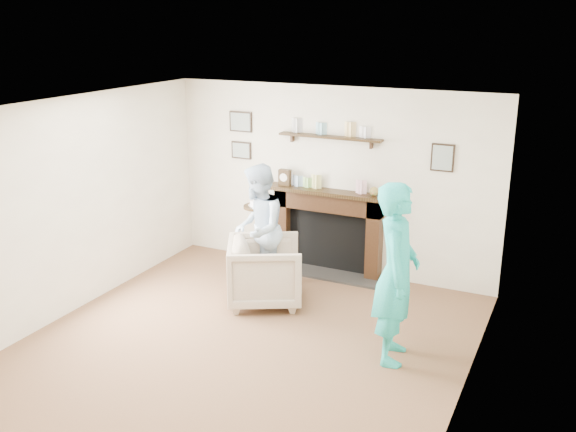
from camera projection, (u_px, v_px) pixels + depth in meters
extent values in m
plane|color=brown|center=(241.00, 349.00, 6.73)|extent=(5.00, 5.00, 0.00)
cube|color=beige|center=(331.00, 181.00, 8.51)|extent=(4.50, 0.04, 2.50)
cube|color=beige|center=(65.00, 209.00, 7.27)|extent=(0.04, 5.00, 2.50)
cube|color=beige|center=(469.00, 274.00, 5.43)|extent=(0.04, 5.00, 2.50)
cube|color=silver|center=(235.00, 110.00, 5.98)|extent=(4.50, 5.00, 0.04)
cube|color=black|center=(283.00, 226.00, 8.90)|extent=(0.18, 0.20, 1.10)
cube|color=black|center=(374.00, 240.00, 8.36)|extent=(0.18, 0.20, 1.10)
cube|color=black|center=(328.00, 202.00, 8.51)|extent=(1.50, 0.20, 0.24)
cube|color=black|center=(329.00, 240.00, 8.73)|extent=(1.14, 0.06, 0.86)
cube|color=#2B2926|center=(323.00, 273.00, 8.69)|extent=(1.60, 0.44, 0.03)
cube|color=black|center=(327.00, 192.00, 8.44)|extent=(1.68, 0.26, 0.05)
cube|color=black|center=(330.00, 137.00, 8.27)|extent=(1.40, 0.15, 0.03)
cube|color=black|center=(241.00, 122.00, 8.84)|extent=(0.34, 0.03, 0.28)
cube|color=black|center=(241.00, 150.00, 8.96)|extent=(0.30, 0.03, 0.24)
cube|color=black|center=(443.00, 158.00, 7.77)|extent=(0.28, 0.03, 0.34)
cube|color=black|center=(285.00, 177.00, 8.65)|extent=(0.16, 0.09, 0.22)
cylinder|color=white|center=(283.00, 177.00, 8.61)|extent=(0.11, 0.01, 0.11)
sphere|color=green|center=(374.00, 191.00, 8.15)|extent=(0.12, 0.12, 0.12)
imported|color=tan|center=(265.00, 302.00, 7.84)|extent=(1.17, 1.16, 0.80)
imported|color=#B0C0DC|center=(259.00, 290.00, 8.19)|extent=(0.87, 0.96, 1.63)
imported|color=#20A4B6|center=(392.00, 357.00, 6.57)|extent=(0.57, 0.75, 1.85)
cylinder|color=black|center=(258.00, 277.00, 8.55)|extent=(0.30, 0.30, 0.02)
cylinder|color=black|center=(258.00, 243.00, 8.40)|extent=(0.06, 0.06, 0.96)
cylinder|color=black|center=(257.00, 207.00, 8.25)|extent=(0.36, 0.36, 0.03)
cylinder|color=silver|center=(257.00, 205.00, 8.25)|extent=(0.24, 0.24, 0.01)
cylinder|color=white|center=(257.00, 203.00, 8.24)|extent=(0.19, 0.19, 0.07)
cylinder|color=beige|center=(257.00, 198.00, 8.22)|extent=(0.01, 0.01, 0.05)
sphere|color=orange|center=(257.00, 195.00, 8.21)|extent=(0.02, 0.02, 0.02)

